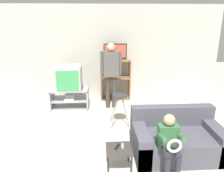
% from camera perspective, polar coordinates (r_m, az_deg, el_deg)
% --- Properties ---
extents(wall_back, '(6.40, 0.06, 2.60)m').
position_cam_1_polar(wall_back, '(6.28, -1.06, 8.77)').
color(wall_back, beige).
rests_on(wall_back, ground_plane).
extents(tv_stand, '(0.95, 0.56, 0.49)m').
position_cam_1_polar(tv_stand, '(5.80, -10.94, -3.14)').
color(tv_stand, '#A8A8AD').
rests_on(tv_stand, ground_plane).
extents(television_main, '(0.62, 0.64, 0.59)m').
position_cam_1_polar(television_main, '(5.64, -11.12, 2.11)').
color(television_main, '#B2B2B7').
rests_on(television_main, tv_stand).
extents(media_shelf, '(0.84, 0.37, 1.13)m').
position_cam_1_polar(media_shelf, '(6.19, 0.83, 1.80)').
color(media_shelf, '#8E6642').
rests_on(media_shelf, ground_plane).
extents(television_flat, '(0.63, 0.20, 0.45)m').
position_cam_1_polar(television_flat, '(6.01, 0.83, 8.79)').
color(television_flat, black).
rests_on(television_flat, media_shelf).
extents(folding_stool, '(0.42, 0.37, 0.69)m').
position_cam_1_polar(folding_stool, '(4.67, 2.04, -4.01)').
color(folding_stool, '#99999E').
rests_on(folding_stool, ground_plane).
extents(snack_table, '(0.39, 0.39, 0.36)m').
position_cam_1_polar(snack_table, '(3.46, 1.82, -16.67)').
color(snack_table, '#38332D').
rests_on(snack_table, ground_plane).
extents(remote_control_black, '(0.09, 0.15, 0.02)m').
position_cam_1_polar(remote_control_black, '(3.46, 1.38, -15.51)').
color(remote_control_black, black).
rests_on(remote_control_black, snack_table).
extents(remote_control_white, '(0.05, 0.15, 0.02)m').
position_cam_1_polar(remote_control_white, '(3.47, 2.77, -15.43)').
color(remote_control_white, gray).
rests_on(remote_control_white, snack_table).
extents(couch, '(1.48, 0.89, 0.74)m').
position_cam_1_polar(couch, '(4.01, 16.42, -13.15)').
color(couch, '#4C4C56').
rests_on(couch, ground_plane).
extents(person_standing_adult, '(0.53, 0.20, 1.67)m').
position_cam_1_polar(person_standing_adult, '(5.45, -0.27, 4.35)').
color(person_standing_adult, '#3D3833').
rests_on(person_standing_adult, ground_plane).
extents(person_seated_child, '(0.33, 0.43, 0.93)m').
position_cam_1_polar(person_seated_child, '(3.36, 14.78, -13.72)').
color(person_seated_child, '#2D2D38').
rests_on(person_seated_child, ground_plane).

